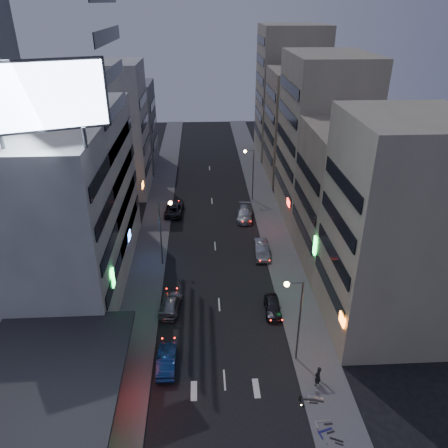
{
  "coord_description": "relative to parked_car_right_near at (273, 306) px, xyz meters",
  "views": [
    {
      "loc": [
        -1.43,
        -21.96,
        27.68
      ],
      "look_at": [
        0.85,
        20.64,
        5.85
      ],
      "focal_mm": 35.0,
      "sensor_mm": 36.0,
      "label": 1
    }
  ],
  "objects": [
    {
      "name": "parked_car_right_mid",
      "position": [
        0.34,
        11.02,
        0.11
      ],
      "size": [
        1.89,
        4.79,
        1.55
      ],
      "primitive_type": "imported",
      "rotation": [
        0.0,
        0.0,
        -0.05
      ],
      "color": "#A2A4AA",
      "rests_on": "ground"
    },
    {
      "name": "road_car_silver",
      "position": [
        -10.15,
        0.95,
        0.02
      ],
      "size": [
        2.46,
        4.88,
        1.36
      ],
      "primitive_type": "imported",
      "rotation": [
        0.0,
        0.0,
        3.02
      ],
      "color": "gray",
      "rests_on": "ground"
    },
    {
      "name": "white_building",
      "position": [
        -22.26,
        7.46,
        8.34
      ],
      "size": [
        14.0,
        24.0,
        18.0
      ],
      "primitive_type": "cube",
      "color": "silver",
      "rests_on": "ground"
    },
    {
      "name": "billboard",
      "position": [
        -18.25,
        -2.57,
        21.0
      ],
      "size": [
        9.52,
        3.75,
        6.2
      ],
      "rotation": [
        0.0,
        0.0,
        0.35
      ],
      "color": "#595B60",
      "rests_on": "white_building"
    },
    {
      "name": "road_car_blue",
      "position": [
        -10.05,
        -6.79,
        0.06
      ],
      "size": [
        1.54,
        4.4,
        1.45
      ],
      "primitive_type": "imported",
      "rotation": [
        0.0,
        0.0,
        3.14
      ],
      "color": "navy",
      "rests_on": "ground"
    },
    {
      "name": "far_left_b",
      "position": [
        -21.26,
        45.46,
        6.84
      ],
      "size": [
        12.0,
        10.0,
        15.0
      ],
      "primitive_type": "cube",
      "color": "gray",
      "rests_on": "ground"
    },
    {
      "name": "ground",
      "position": [
        -5.26,
        -12.54,
        -0.66
      ],
      "size": [
        180.0,
        180.0,
        0.0
      ],
      "primitive_type": "plane",
      "color": "black",
      "rests_on": "ground"
    },
    {
      "name": "street_lamp_left",
      "position": [
        -11.16,
        9.46,
        4.7
      ],
      "size": [
        1.6,
        0.44,
        8.02
      ],
      "color": "#595B60",
      "rests_on": "sidewalk_left"
    },
    {
      "name": "parked_car_left",
      "position": [
        -10.86,
        23.32,
        0.1
      ],
      "size": [
        2.79,
        5.57,
        1.51
      ],
      "primitive_type": "imported",
      "rotation": [
        0.0,
        0.0,
        3.09
      ],
      "color": "#27262B",
      "rests_on": "ground"
    },
    {
      "name": "street_lamp_right_far",
      "position": [
        0.65,
        27.46,
        4.7
      ],
      "size": [
        1.6,
        0.44,
        8.02
      ],
      "color": "#595B60",
      "rests_on": "sidewalk_right"
    },
    {
      "name": "shophouse_far",
      "position": [
        9.74,
        22.46,
        10.34
      ],
      "size": [
        10.0,
        14.0,
        22.0
      ],
      "primitive_type": "cube",
      "color": "tan",
      "rests_on": "ground"
    },
    {
      "name": "parked_car_right_near",
      "position": [
        0.0,
        0.0,
        0.0
      ],
      "size": [
        1.72,
        3.94,
        1.32
      ],
      "primitive_type": "imported",
      "rotation": [
        0.0,
        0.0,
        -0.04
      ],
      "color": "#2B2A30",
      "rests_on": "ground"
    },
    {
      "name": "parked_car_right_far",
      "position": [
        -0.75,
        21.12,
        0.1
      ],
      "size": [
        2.82,
        5.51,
        1.53
      ],
      "primitive_type": "imported",
      "rotation": [
        0.0,
        0.0,
        -0.13
      ],
      "color": "#A4A8AC",
      "rests_on": "ground"
    },
    {
      "name": "street_lamp_right_near",
      "position": [
        0.65,
        -6.54,
        4.7
      ],
      "size": [
        1.6,
        0.44,
        8.02
      ],
      "color": "#595B60",
      "rests_on": "sidewalk_right"
    },
    {
      "name": "scooter_black_a",
      "position": [
        2.83,
        -14.65,
        -0.05
      ],
      "size": [
        1.16,
        1.7,
        0.99
      ],
      "primitive_type": null,
      "rotation": [
        0.0,
        0.0,
        1.14
      ],
      "color": "black",
      "rests_on": "sidewalk_right"
    },
    {
      "name": "shophouse_near",
      "position": [
        9.74,
        -2.04,
        9.34
      ],
      "size": [
        10.0,
        11.0,
        20.0
      ],
      "primitive_type": "cube",
      "color": "tan",
      "rests_on": "ground"
    },
    {
      "name": "sidewalk_left",
      "position": [
        -13.26,
        17.46,
        -0.6
      ],
      "size": [
        4.0,
        120.0,
        0.12
      ],
      "primitive_type": "cube",
      "color": "#4C4C4F",
      "rests_on": "ground"
    },
    {
      "name": "sidewalk_right",
      "position": [
        2.74,
        17.46,
        -0.6
      ],
      "size": [
        4.0,
        120.0,
        0.12
      ],
      "primitive_type": "cube",
      "color": "#4C4C4F",
      "rests_on": "ground"
    },
    {
      "name": "scooter_blue",
      "position": [
        2.26,
        -13.47,
        -0.02
      ],
      "size": [
        1.03,
        1.81,
        1.05
      ],
      "primitive_type": null,
      "rotation": [
        0.0,
        0.0,
        1.85
      ],
      "color": "navy",
      "rests_on": "sidewalk_right"
    },
    {
      "name": "person",
      "position": [
        2.14,
        -9.54,
        0.39
      ],
      "size": [
        0.81,
        0.77,
        1.87
      ],
      "primitive_type": "imported",
      "rotation": [
        0.0,
        0.0,
        3.8
      ],
      "color": "black",
      "rests_on": "sidewalk_right"
    },
    {
      "name": "scooter_black_b",
      "position": [
        1.82,
        -10.97,
        0.0
      ],
      "size": [
        0.87,
        1.85,
        1.09
      ],
      "primitive_type": null,
      "rotation": [
        0.0,
        0.0,
        1.41
      ],
      "color": "black",
      "rests_on": "sidewalk_right"
    },
    {
      "name": "food_court",
      "position": [
        -19.16,
        -10.54,
        1.32
      ],
      "size": [
        11.0,
        13.0,
        3.88
      ],
      "color": "tan",
      "rests_on": "ground"
    },
    {
      "name": "scooter_silver_b",
      "position": [
        2.36,
        -10.87,
        0.01
      ],
      "size": [
        1.06,
        1.9,
        1.1
      ],
      "primitive_type": null,
      "rotation": [
        0.0,
        0.0,
        1.3
      ],
      "color": "#A7A9AF",
      "rests_on": "sidewalk_right"
    },
    {
      "name": "far_right_a",
      "position": [
        10.24,
        37.46,
        8.34
      ],
      "size": [
        11.0,
        12.0,
        18.0
      ],
      "primitive_type": "cube",
      "color": "tan",
      "rests_on": "ground"
    },
    {
      "name": "shophouse_mid",
      "position": [
        10.24,
        9.46,
        7.34
      ],
      "size": [
        11.0,
        12.0,
        16.0
      ],
      "primitive_type": "cube",
      "color": "tan",
      "rests_on": "ground"
    },
    {
      "name": "scooter_silver_a",
      "position": [
        2.38,
        -12.81,
        0.01
      ],
      "size": [
        0.69,
        1.85,
        1.11
      ],
      "primitive_type": null,
      "rotation": [
        0.0,
        0.0,
        1.62
      ],
      "color": "#A1A3A8",
      "rests_on": "sidewalk_right"
    },
    {
      "name": "far_right_b",
      "position": [
        10.74,
        51.46,
        11.34
      ],
      "size": [
        12.0,
        12.0,
        24.0
      ],
      "primitive_type": "cube",
      "color": "tan",
      "rests_on": "ground"
    },
    {
      "name": "far_left_a",
      "position": [
        -20.76,
        32.46,
        9.34
      ],
      "size": [
        11.0,
        10.0,
        20.0
      ],
      "primitive_type": "cube",
      "color": "silver",
      "rests_on": "ground"
    }
  ]
}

